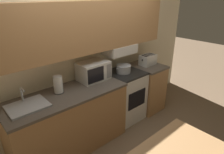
{
  "coord_description": "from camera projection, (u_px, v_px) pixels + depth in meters",
  "views": [
    {
      "loc": [
        -1.73,
        -2.58,
        2.21
      ],
      "look_at": [
        0.05,
        -0.58,
        1.07
      ],
      "focal_mm": 32.0,
      "sensor_mm": 36.0,
      "label": 1
    }
  ],
  "objects": [
    {
      "name": "cooking_pot",
      "position": [
        123.0,
        68.0,
        3.46
      ],
      "size": [
        0.34,
        0.26,
        0.13
      ],
      "color": "#B7BABF",
      "rests_on": "stove_range"
    },
    {
      "name": "ground_plane",
      "position": [
        89.0,
        122.0,
        3.7
      ],
      "size": [
        16.0,
        16.0,
        0.0
      ],
      "primitive_type": "plane",
      "color": "#7F664C"
    },
    {
      "name": "lower_counter_right_stub",
      "position": [
        145.0,
        87.0,
        4.01
      ],
      "size": [
        0.54,
        0.68,
        0.92
      ],
      "color": "tan",
      "rests_on": "ground_plane"
    },
    {
      "name": "wall_back",
      "position": [
        88.0,
        42.0,
        3.07
      ],
      "size": [
        5.27,
        0.38,
        2.55
      ],
      "color": "beige",
      "rests_on": "ground_plane"
    },
    {
      "name": "stove_range",
      "position": [
        124.0,
        95.0,
        3.68
      ],
      "size": [
        0.6,
        0.62,
        0.92
      ],
      "color": "white",
      "rests_on": "ground_plane"
    },
    {
      "name": "sink_basin",
      "position": [
        27.0,
        106.0,
        2.43
      ],
      "size": [
        0.47,
        0.37,
        0.22
      ],
      "color": "#B7BABF",
      "rests_on": "lower_counter_main"
    },
    {
      "name": "lower_counter_main",
      "position": [
        69.0,
        121.0,
        2.94
      ],
      "size": [
        1.73,
        0.68,
        0.92
      ],
      "color": "tan",
      "rests_on": "ground_plane"
    },
    {
      "name": "paper_towel_roll",
      "position": [
        58.0,
        85.0,
        2.74
      ],
      "size": [
        0.14,
        0.14,
        0.24
      ],
      "color": "black",
      "rests_on": "lower_counter_main"
    },
    {
      "name": "toaster",
      "position": [
        148.0,
        60.0,
        3.82
      ],
      "size": [
        0.33,
        0.2,
        0.2
      ],
      "color": "white",
      "rests_on": "lower_counter_right_stub"
    },
    {
      "name": "microwave",
      "position": [
        93.0,
        71.0,
        3.15
      ],
      "size": [
        0.48,
        0.34,
        0.29
      ],
      "color": "white",
      "rests_on": "lower_counter_main"
    }
  ]
}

